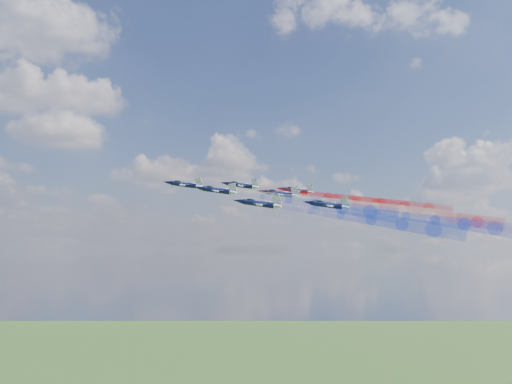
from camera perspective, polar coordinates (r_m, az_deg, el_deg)
jet_lead at (r=148.91m, az=-6.65°, el=0.68°), size 13.45×13.43×5.61m
trail_lead at (r=143.20m, az=1.73°, el=-0.49°), size 29.30×25.51×9.37m
jet_inner_left at (r=137.77m, az=-3.63°, el=0.15°), size 13.45×13.43×5.61m
trail_inner_left at (r=133.37m, az=5.52°, el=-1.13°), size 29.30×25.51×9.37m
jet_inner_right at (r=156.09m, az=-1.40°, el=0.62°), size 13.45×13.43×5.61m
trail_inner_right at (r=152.32m, az=6.70°, el=-0.49°), size 29.30×25.51×9.37m
jet_outer_left at (r=123.23m, az=0.30°, el=-1.10°), size 13.45×13.43×5.61m
trail_outer_left at (r=120.62m, az=10.62°, el=-2.54°), size 29.30×25.51×9.37m
jet_center_third at (r=144.13m, az=2.21°, el=-0.17°), size 13.45×13.43×5.61m
trail_center_third at (r=141.92m, az=11.02°, el=-1.38°), size 29.30×25.51×9.37m
jet_outer_right at (r=163.37m, az=3.79°, el=0.12°), size 13.45×13.43×5.61m
trail_outer_right at (r=161.55m, az=11.56°, el=-0.94°), size 29.30×25.51×9.37m
jet_rear_left at (r=132.30m, az=6.68°, el=-1.21°), size 13.45×13.43×5.61m
trail_rear_left at (r=132.03m, az=16.27°, el=-2.51°), size 29.30×25.51×9.37m
jet_rear_right at (r=151.72m, az=7.09°, el=-0.86°), size 13.45×13.43×5.61m
trail_rear_right at (r=151.34m, az=15.45°, el=-1.99°), size 29.30×25.51×9.37m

